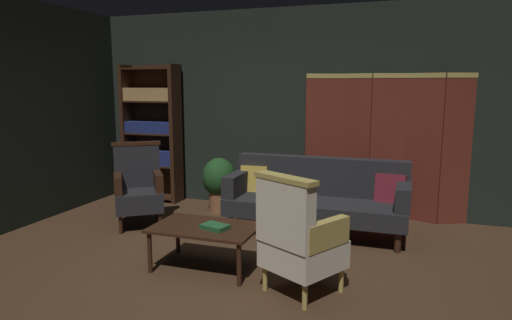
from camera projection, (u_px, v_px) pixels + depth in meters
The scene contains 11 objects.
ground_plane at pixel (229, 271), 4.34m from camera, with size 10.00×10.00×0.00m, color #3D2819.
back_wall at pixel (294, 110), 6.39m from camera, with size 7.20×0.10×2.80m, color black.
side_wall_left at pixel (22, 114), 5.63m from camera, with size 0.10×3.60×2.80m, color black.
folding_screen at pixel (388, 145), 5.91m from camera, with size 2.14×0.33×1.90m.
bookshelf at pixel (152, 131), 6.90m from camera, with size 0.90×0.32×2.05m.
velvet_couch at pixel (317, 195), 5.44m from camera, with size 2.12×0.78×0.88m.
coffee_table at pixel (205, 231), 4.36m from camera, with size 1.00×0.64×0.42m.
armchair_gilt_accent at pixel (298, 238), 3.80m from camera, with size 0.79×0.78×1.04m.
armchair_wing_left at pixel (138, 187), 5.70m from camera, with size 0.81×0.81×1.04m.
potted_plant at pixel (219, 181), 6.33m from camera, with size 0.47×0.47×0.76m.
book_green_cloth at pixel (215, 227), 4.26m from camera, with size 0.25×0.17×0.04m, color #1E4C28.
Camera 1 is at (1.59, -3.80, 1.75)m, focal length 31.98 mm.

